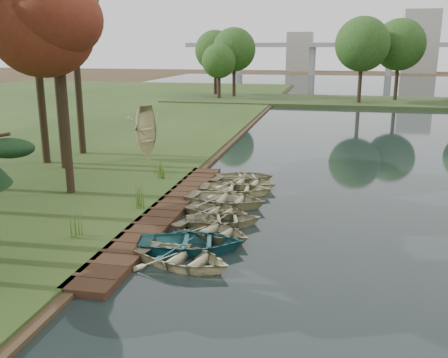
% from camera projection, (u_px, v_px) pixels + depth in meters
% --- Properties ---
extents(ground, '(300.00, 300.00, 0.00)m').
position_uv_depth(ground, '(200.00, 218.00, 22.28)').
color(ground, '#3D2F1D').
extents(boardwalk, '(1.60, 16.00, 0.30)m').
position_uv_depth(boardwalk, '(165.00, 212.00, 22.56)').
color(boardwalk, '#352114').
rests_on(boardwalk, ground).
extents(peninsula, '(50.00, 14.00, 0.45)m').
position_uv_depth(peninsula, '(350.00, 102.00, 67.89)').
color(peninsula, '#30431E').
rests_on(peninsula, ground).
extents(far_trees, '(45.60, 5.60, 8.80)m').
position_uv_depth(far_trees, '(327.00, 55.00, 66.98)').
color(far_trees, black).
rests_on(far_trees, peninsula).
extents(bridge, '(95.90, 4.00, 8.60)m').
position_uv_depth(bridge, '(360.00, 48.00, 131.47)').
color(bridge, '#A5A5A0').
rests_on(bridge, ground).
extents(building_a, '(10.00, 8.00, 18.00)m').
position_uv_depth(building_a, '(419.00, 42.00, 146.33)').
color(building_a, '#A5A5A0').
rests_on(building_a, ground).
extents(building_b, '(8.00, 8.00, 12.00)m').
position_uv_depth(building_b, '(300.00, 52.00, 158.86)').
color(building_b, '#A5A5A0').
rests_on(building_b, ground).
extents(rowboat_0, '(4.18, 3.50, 0.74)m').
position_uv_depth(rowboat_0, '(183.00, 256.00, 17.19)').
color(rowboat_0, '#B8B185').
rests_on(rowboat_0, water).
extents(rowboat_1, '(4.39, 3.52, 0.81)m').
position_uv_depth(rowboat_1, '(192.00, 241.00, 18.42)').
color(rowboat_1, '#296E73').
rests_on(rowboat_1, water).
extents(rowboat_2, '(4.12, 3.59, 0.71)m').
position_uv_depth(rowboat_2, '(211.00, 229.00, 19.73)').
color(rowboat_2, '#B8B185').
rests_on(rowboat_2, water).
extents(rowboat_3, '(3.73, 3.10, 0.67)m').
position_uv_depth(rowboat_3, '(223.00, 218.00, 21.11)').
color(rowboat_3, '#B8B185').
rests_on(rowboat_3, water).
extents(rowboat_4, '(3.44, 2.82, 0.62)m').
position_uv_depth(rowboat_4, '(217.00, 209.00, 22.33)').
color(rowboat_4, '#B8B185').
rests_on(rowboat_4, water).
extents(rowboat_5, '(4.23, 3.26, 0.81)m').
position_uv_depth(rowboat_5, '(226.00, 198.00, 23.69)').
color(rowboat_5, '#B8B185').
rests_on(rowboat_5, water).
extents(rowboat_6, '(3.82, 2.82, 0.77)m').
position_uv_depth(rowboat_6, '(235.00, 187.00, 25.53)').
color(rowboat_6, '#B8B185').
rests_on(rowboat_6, water).
extents(rowboat_7, '(4.08, 3.26, 0.76)m').
position_uv_depth(rowboat_7, '(243.00, 181.00, 26.77)').
color(rowboat_7, '#B8B185').
rests_on(rowboat_7, water).
extents(rowboat_8, '(3.81, 3.14, 0.69)m').
position_uv_depth(rowboat_8, '(244.00, 176.00, 28.03)').
color(rowboat_8, '#B8B185').
rests_on(rowboat_8, water).
extents(stored_rowboat, '(4.27, 3.92, 0.72)m').
position_uv_depth(stored_rowboat, '(147.00, 154.00, 32.43)').
color(stored_rowboat, '#B8B185').
rests_on(stored_rowboat, bank).
extents(tree_2, '(4.56, 4.56, 9.77)m').
position_uv_depth(tree_2, '(58.00, 32.00, 23.15)').
color(tree_2, black).
rests_on(tree_2, bank).
extents(tree_4, '(4.50, 4.50, 10.77)m').
position_uv_depth(tree_4, '(52.00, 16.00, 28.03)').
color(tree_4, black).
rests_on(tree_4, bank).
extents(reeds_0, '(0.60, 0.60, 1.03)m').
position_uv_depth(reeds_0, '(74.00, 224.00, 19.08)').
color(reeds_0, '#3F661E').
rests_on(reeds_0, bank).
extents(reeds_1, '(0.60, 0.60, 1.11)m').
position_uv_depth(reeds_1, '(140.00, 196.00, 22.50)').
color(reeds_1, '#3F661E').
rests_on(reeds_1, bank).
extents(reeds_2, '(0.60, 0.60, 0.88)m').
position_uv_depth(reeds_2, '(160.00, 170.00, 27.72)').
color(reeds_2, '#3F661E').
rests_on(reeds_2, bank).
extents(reeds_3, '(0.60, 0.60, 0.95)m').
position_uv_depth(reeds_3, '(158.00, 166.00, 28.70)').
color(reeds_3, '#3F661E').
rests_on(reeds_3, bank).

